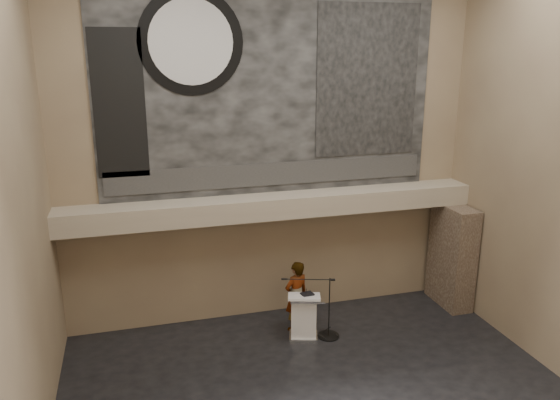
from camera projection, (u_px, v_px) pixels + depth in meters
name	position (u px, v px, depth m)	size (l,w,h in m)	color
wall_back	(271.00, 149.00, 13.01)	(10.00, 0.02, 8.50)	#7A644E
wall_front	(469.00, 286.00, 5.60)	(10.00, 0.02, 8.50)	#7A644E
wall_left	(11.00, 214.00, 8.01)	(0.02, 8.00, 8.50)	#7A644E
soffit	(275.00, 206.00, 12.99)	(10.00, 0.80, 0.50)	#9F917B
sprinkler_left	(209.00, 223.00, 12.61)	(0.04, 0.04, 0.06)	#B2893D
sprinkler_right	(350.00, 211.00, 13.52)	(0.04, 0.04, 0.06)	#B2893D
banner	(271.00, 87.00, 12.59)	(8.00, 0.05, 5.00)	black
banner_text_strip	(272.00, 174.00, 13.11)	(7.76, 0.02, 0.55)	#2C2C2C
banner_clock_rim	(191.00, 42.00, 11.81)	(2.30, 2.30, 0.02)	black
banner_clock_face	(191.00, 42.00, 11.79)	(1.84, 1.84, 0.02)	silver
banner_building_print	(368.00, 81.00, 13.14)	(2.60, 0.02, 3.60)	black
banner_brick_print	(119.00, 105.00, 11.75)	(1.10, 0.02, 3.20)	black
stone_pier	(452.00, 256.00, 14.22)	(0.60, 1.40, 2.70)	#45362B
lectern	(304.00, 317.00, 12.68)	(0.86, 0.72, 1.14)	silver
binder	(307.00, 294.00, 12.55)	(0.27, 0.22, 0.04)	black
papers	(301.00, 296.00, 12.47)	(0.20, 0.27, 0.01)	silver
speaker_person	(296.00, 296.00, 12.99)	(0.64, 0.42, 1.75)	white
mic_stand	(327.00, 328.00, 12.85)	(1.32, 0.60, 1.49)	black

